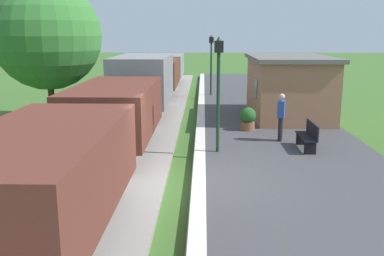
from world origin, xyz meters
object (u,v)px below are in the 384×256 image
at_px(station_hut, 288,86).
at_px(bench_near_hut, 308,136).
at_px(potted_planter, 248,118).
at_px(person_waiting, 281,115).
at_px(bench_down_platform, 265,93).
at_px(lamp_post_far, 211,54).
at_px(tree_trackside_far, 47,36).
at_px(freight_train, 143,87).
at_px(lamp_post_near, 218,73).

relative_size(station_hut, bench_near_hut, 3.87).
bearing_deg(potted_planter, person_waiting, -59.96).
xyz_separation_m(bench_down_platform, lamp_post_far, (-3.01, 2.65, 2.08)).
relative_size(bench_down_platform, tree_trackside_far, 0.24).
bearing_deg(potted_planter, tree_trackside_far, 164.15).
relative_size(bench_near_hut, bench_down_platform, 1.00).
distance_m(freight_train, person_waiting, 7.92).
height_order(person_waiting, lamp_post_far, lamp_post_far).
bearing_deg(lamp_post_far, person_waiting, -78.79).
relative_size(station_hut, lamp_post_near, 1.57).
height_order(bench_down_platform, person_waiting, person_waiting).
bearing_deg(potted_planter, bench_near_hut, -59.17).
height_order(freight_train, person_waiting, freight_train).
bearing_deg(bench_near_hut, freight_train, 133.76).
bearing_deg(person_waiting, lamp_post_far, -62.35).
xyz_separation_m(station_hut, bench_down_platform, (-0.41, 4.26, -0.93)).
bearing_deg(bench_near_hut, tree_trackside_far, 152.89).
distance_m(freight_train, bench_near_hut, 9.27).
bearing_deg(freight_train, lamp_post_near, -64.29).
bearing_deg(lamp_post_far, bench_down_platform, -41.34).
distance_m(bench_down_platform, potted_planter, 7.41).
distance_m(potted_planter, tree_trackside_far, 9.62).
bearing_deg(freight_train, lamp_post_far, 60.84).
height_order(potted_planter, tree_trackside_far, tree_trackside_far).
relative_size(station_hut, bench_down_platform, 3.87).
bearing_deg(station_hut, lamp_post_far, 116.35).
bearing_deg(tree_trackside_far, lamp_post_far, 44.85).
distance_m(person_waiting, potted_planter, 2.03).
xyz_separation_m(freight_train, lamp_post_near, (3.38, -7.01, 1.34)).
relative_size(potted_planter, tree_trackside_far, 0.14).
distance_m(lamp_post_near, lamp_post_far, 13.07).
relative_size(bench_near_hut, tree_trackside_far, 0.24).
bearing_deg(freight_train, station_hut, -7.16).
xyz_separation_m(station_hut, person_waiting, (-1.13, -4.67, -0.47)).
height_order(bench_down_platform, lamp_post_near, lamp_post_near).
height_order(bench_down_platform, tree_trackside_far, tree_trackside_far).
xyz_separation_m(person_waiting, lamp_post_far, (-2.29, 11.58, 1.62)).
xyz_separation_m(bench_near_hut, tree_trackside_far, (-10.44, 5.34, 3.20)).
relative_size(station_hut, tree_trackside_far, 0.92).
xyz_separation_m(freight_train, potted_planter, (4.68, -3.81, -0.74)).
bearing_deg(potted_planter, freight_train, 140.86).
bearing_deg(tree_trackside_far, person_waiting, -23.33).
relative_size(bench_down_platform, lamp_post_near, 0.41).
xyz_separation_m(lamp_post_far, tree_trackside_far, (-7.42, -7.38, 1.11)).
bearing_deg(bench_near_hut, lamp_post_far, 103.32).
xyz_separation_m(freight_train, bench_near_hut, (6.39, -6.68, -0.74)).
xyz_separation_m(person_waiting, lamp_post_near, (-2.29, -1.49, 1.62)).
relative_size(freight_train, tree_trackside_far, 5.16).
distance_m(station_hut, bench_near_hut, 5.91).
xyz_separation_m(bench_near_hut, lamp_post_near, (-3.01, -0.34, 2.08)).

